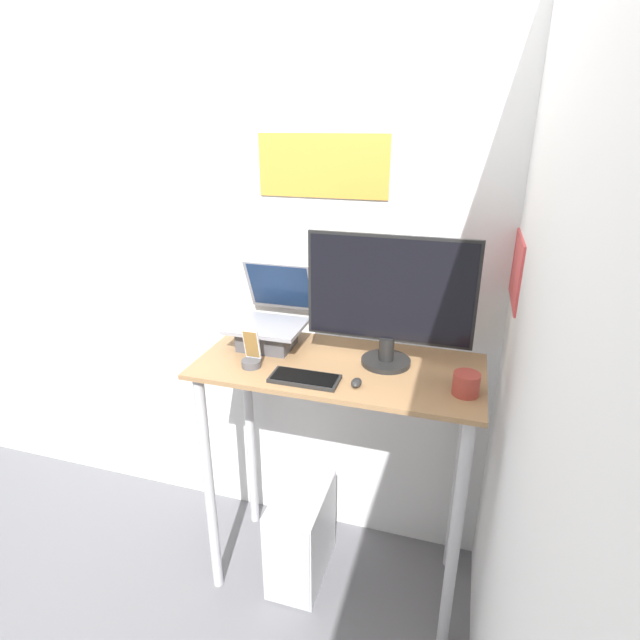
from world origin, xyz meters
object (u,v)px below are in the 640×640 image
(laptop, at_px, (269,326))
(computer_tower, at_px, (301,534))
(keyboard, at_px, (305,378))
(mouse, at_px, (356,383))
(monitor, at_px, (389,301))
(cell_phone, at_px, (251,357))

(laptop, bearing_deg, computer_tower, -37.32)
(keyboard, relative_size, mouse, 4.27)
(laptop, distance_m, mouse, 0.51)
(laptop, bearing_deg, monitor, -4.26)
(laptop, height_order, keyboard, laptop)
(mouse, bearing_deg, computer_tower, 156.23)
(computer_tower, bearing_deg, monitor, 15.64)
(mouse, bearing_deg, cell_phone, 175.28)
(monitor, xyz_separation_m, mouse, (-0.07, -0.21, -0.25))
(mouse, height_order, computer_tower, mouse)
(keyboard, bearing_deg, mouse, 4.12)
(monitor, relative_size, cell_phone, 4.16)
(laptop, bearing_deg, mouse, -29.59)
(computer_tower, bearing_deg, cell_phone, -153.48)
(mouse, xyz_separation_m, computer_tower, (-0.27, 0.12, -0.90))
(keyboard, relative_size, cell_phone, 1.68)
(laptop, distance_m, monitor, 0.54)
(monitor, bearing_deg, cell_phone, -160.64)
(laptop, xyz_separation_m, computer_tower, (0.17, -0.13, -0.97))
(laptop, distance_m, computer_tower, 1.00)
(laptop, xyz_separation_m, mouse, (0.44, -0.25, -0.07))
(keyboard, xyz_separation_m, cell_phone, (-0.24, 0.05, 0.03))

